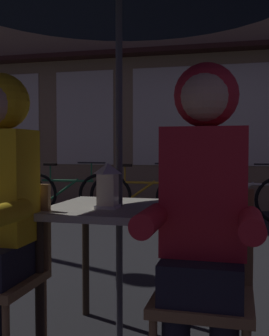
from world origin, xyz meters
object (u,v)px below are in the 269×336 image
(lantern, at_px, (108,185))
(chair_left, at_px, (1,265))
(chair_right, at_px, (204,281))
(person_right_hooded, at_px, (204,198))
(cafe_table, at_px, (119,225))
(bicycle_fourth, at_px, (241,198))
(bicycle_nearest, at_px, (2,191))
(bicycle_second, at_px, (67,193))
(bicycle_third, at_px, (143,196))

(lantern, bearing_deg, chair_left, -149.46)
(chair_right, distance_m, person_right_hooded, 0.36)
(cafe_table, height_order, chair_left, chair_left)
(cafe_table, distance_m, bicycle_fourth, 3.97)
(bicycle_nearest, height_order, bicycle_second, same)
(chair_right, distance_m, bicycle_nearest, 5.61)
(cafe_table, xyz_separation_m, bicycle_fourth, (0.64, 3.91, -0.29))
(bicycle_second, relative_size, bicycle_fourth, 1.00)
(bicycle_fourth, bearing_deg, bicycle_third, -175.74)
(person_right_hooded, height_order, bicycle_fourth, person_right_hooded)
(cafe_table, height_order, chair_right, chair_right)
(chair_left, bearing_deg, bicycle_second, 109.34)
(bicycle_nearest, xyz_separation_m, bicycle_fourth, (3.78, -0.00, 0.00))
(chair_left, distance_m, bicycle_fourth, 4.43)
(person_right_hooded, distance_m, bicycle_fourth, 4.37)
(cafe_table, bearing_deg, bicycle_third, 101.07)
(chair_right, xyz_separation_m, bicycle_third, (-1.22, 4.18, -0.14))
(bicycle_nearest, relative_size, bicycle_second, 0.99)
(chair_left, relative_size, chair_right, 1.00)
(person_right_hooded, bearing_deg, bicycle_nearest, 129.85)
(lantern, distance_m, chair_right, 0.69)
(chair_left, height_order, bicycle_second, chair_left)
(person_right_hooded, distance_m, bicycle_third, 4.44)
(lantern, xyz_separation_m, bicycle_fourth, (0.67, 4.01, -0.51))
(cafe_table, xyz_separation_m, chair_left, (-0.48, -0.37, -0.15))
(chair_left, relative_size, bicycle_third, 0.52)
(cafe_table, distance_m, chair_left, 0.62)
(cafe_table, distance_m, person_right_hooded, 0.67)
(lantern, xyz_separation_m, bicycle_nearest, (-3.11, 4.02, -0.51))
(person_right_hooded, relative_size, bicycle_fourth, 0.83)
(chair_left, height_order, bicycle_fourth, chair_left)
(bicycle_second, distance_m, bicycle_third, 1.23)
(cafe_table, xyz_separation_m, bicycle_third, (-0.74, 3.81, -0.29))
(bicycle_nearest, bearing_deg, lantern, -52.25)
(bicycle_third, bearing_deg, person_right_hooded, -73.87)
(bicycle_third, bearing_deg, chair_right, -73.66)
(chair_right, bearing_deg, chair_left, 180.00)
(bicycle_second, bearing_deg, bicycle_third, -3.51)
(chair_right, relative_size, bicycle_third, 0.52)
(chair_right, distance_m, bicycle_second, 4.91)
(bicycle_third, bearing_deg, cafe_table, -78.93)
(chair_right, bearing_deg, lantern, 152.57)
(bicycle_nearest, bearing_deg, bicycle_third, -2.48)
(lantern, xyz_separation_m, chair_left, (-0.45, -0.27, -0.37))
(chair_right, height_order, bicycle_third, chair_right)
(cafe_table, distance_m, lantern, 0.25)
(person_right_hooded, bearing_deg, bicycle_fourth, 87.90)
(bicycle_third, relative_size, bicycle_fourth, 1.00)
(lantern, bearing_deg, bicycle_fourth, 80.53)
(bicycle_fourth, bearing_deg, person_right_hooded, -92.10)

